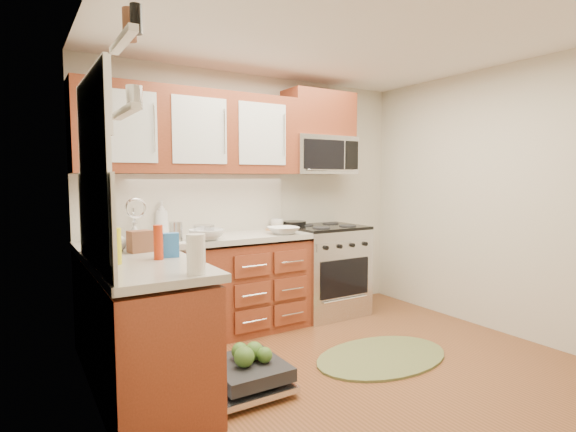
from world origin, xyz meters
TOP-DOWN VIEW (x-y plane):
  - floor at (0.00, 0.00)m, footprint 3.50×3.50m
  - ceiling at (0.00, 0.00)m, footprint 3.50×3.50m
  - wall_back at (0.00, 1.75)m, footprint 3.50×0.04m
  - wall_left at (-1.75, 0.00)m, footprint 0.04×3.50m
  - wall_right at (1.75, 0.00)m, footprint 0.04×3.50m
  - base_cabinet_back at (-0.73, 1.45)m, footprint 2.05×0.60m
  - base_cabinet_left at (-1.45, 0.52)m, footprint 0.60×1.25m
  - countertop_back at (-0.72, 1.44)m, footprint 2.07×0.64m
  - countertop_left at (-1.44, 0.53)m, footprint 0.64×1.27m
  - backsplash_back at (-0.73, 1.74)m, footprint 2.05×0.02m
  - backsplash_left at (-1.74, 0.52)m, footprint 0.02×1.25m
  - upper_cabinets at (-0.73, 1.57)m, footprint 2.05×0.35m
  - cabinet_over_mw at (0.68, 1.57)m, footprint 0.76×0.35m
  - range at (0.68, 1.43)m, footprint 0.76×0.64m
  - microwave at (0.68, 1.55)m, footprint 0.76×0.38m
  - sink at (-1.25, 1.42)m, footprint 0.62×0.50m
  - dishwasher at (-0.86, 0.30)m, footprint 0.70×0.60m
  - window at (-1.74, 0.50)m, footprint 0.03×1.05m
  - window_blind at (-1.71, 0.50)m, footprint 0.02×0.96m
  - shelf_upper at (-1.72, -0.35)m, footprint 0.04×0.40m
  - shelf_lower at (-1.72, -0.35)m, footprint 0.04×0.40m
  - rug at (0.35, 0.21)m, footprint 1.29×0.93m
  - skillet at (0.40, 1.62)m, footprint 0.31×0.31m
  - stock_pot at (-0.71, 1.39)m, footprint 0.21×0.21m
  - cutting_board at (0.18, 1.55)m, footprint 0.30×0.24m
  - canister at (-1.00, 1.27)m, footprint 0.12×0.12m
  - paper_towel_roll at (-1.29, -0.02)m, footprint 0.12×0.12m
  - mustard_bottle at (-1.62, 0.52)m, footprint 0.09×0.09m
  - red_bottle at (-1.35, 0.54)m, footprint 0.07×0.07m
  - wooden_box at (-1.38, 0.91)m, footprint 0.17×0.14m
  - blue_carton at (-1.25, 0.59)m, footprint 0.11×0.08m
  - bowl_a at (0.04, 1.25)m, footprint 0.30×0.30m
  - bowl_b at (-0.74, 1.25)m, footprint 0.34×0.34m
  - cup at (0.20, 1.65)m, footprint 0.17×0.17m
  - soap_bottle_a at (-1.00, 1.68)m, footprint 0.17×0.17m
  - soap_bottle_b at (-1.39, 1.05)m, footprint 0.11×0.12m
  - soap_bottle_c at (-1.51, 1.05)m, footprint 0.14×0.14m

SIDE VIEW (x-z plane):
  - floor at x=0.00m, z-range 0.00..0.00m
  - rug at x=0.35m, z-range 0.00..0.02m
  - dishwasher at x=-0.86m, z-range 0.00..0.20m
  - base_cabinet_back at x=-0.73m, z-range 0.00..0.85m
  - base_cabinet_left at x=-1.45m, z-range 0.00..0.85m
  - range at x=0.68m, z-range 0.00..0.95m
  - sink at x=-1.25m, z-range 0.67..0.93m
  - countertop_back at x=-0.72m, z-range 0.88..0.93m
  - countertop_left at x=-1.44m, z-range 0.88..0.93m
  - cutting_board at x=0.18m, z-range 0.93..0.94m
  - bowl_a at x=0.04m, z-range 0.93..0.99m
  - bowl_b at x=-0.74m, z-range 0.93..1.02m
  - skillet at x=0.40m, z-range 0.95..1.00m
  - cup at x=0.20m, z-range 0.93..1.03m
  - stock_pot at x=-0.71m, z-range 0.93..1.04m
  - wooden_box at x=-1.38m, z-range 0.93..1.08m
  - soap_bottle_c at x=-1.51m, z-range 0.93..1.09m
  - blue_carton at x=-1.25m, z-range 0.93..1.09m
  - canister at x=-1.00m, z-range 0.93..1.10m
  - soap_bottle_b at x=-1.39m, z-range 0.93..1.13m
  - mustard_bottle at x=-1.62m, z-range 0.93..1.15m
  - paper_towel_roll at x=-1.29m, z-range 0.93..1.15m
  - red_bottle at x=-1.35m, z-range 0.93..1.15m
  - soap_bottle_a at x=-1.00m, z-range 0.93..1.25m
  - backsplash_back at x=-0.73m, z-range 0.93..1.49m
  - backsplash_left at x=-1.74m, z-range 0.93..1.49m
  - wall_back at x=0.00m, z-range 0.00..2.50m
  - wall_left at x=-1.75m, z-range 0.00..2.50m
  - wall_right at x=1.75m, z-range 0.00..2.50m
  - window at x=-1.74m, z-range 1.02..2.08m
  - microwave at x=0.68m, z-range 1.50..1.90m
  - shelf_lower at x=-1.72m, z-range 1.74..1.76m
  - upper_cabinets at x=-0.73m, z-range 1.50..2.25m
  - window_blind at x=-1.71m, z-range 1.68..2.08m
  - shelf_upper at x=-1.72m, z-range 2.03..2.06m
  - cabinet_over_mw at x=0.68m, z-range 1.90..2.37m
  - ceiling at x=0.00m, z-range 2.50..2.50m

